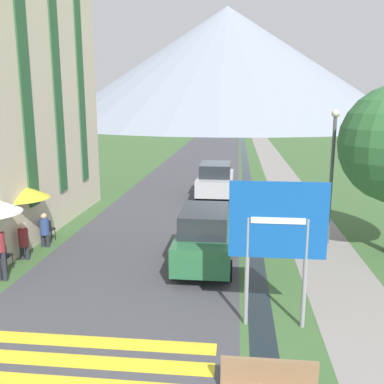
# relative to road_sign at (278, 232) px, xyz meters

# --- Properties ---
(ground_plane) EXTENTS (160.00, 160.00, 0.00)m
(ground_plane) POSITION_rel_road_sign_xyz_m (-1.48, 15.43, -2.26)
(ground_plane) COLOR #3D6033
(road) EXTENTS (6.40, 60.00, 0.01)m
(road) POSITION_rel_road_sign_xyz_m (-3.98, 25.43, -2.25)
(road) COLOR #424247
(road) RESTS_ON ground_plane
(footpath) EXTENTS (2.20, 60.00, 0.01)m
(footpath) POSITION_rel_road_sign_xyz_m (2.12, 25.43, -2.25)
(footpath) COLOR gray
(footpath) RESTS_ON ground_plane
(drainage_channel) EXTENTS (0.60, 60.00, 0.00)m
(drainage_channel) POSITION_rel_road_sign_xyz_m (-0.28, 25.43, -2.25)
(drainage_channel) COLOR black
(drainage_channel) RESTS_ON ground_plane
(crosswalk_marking) EXTENTS (5.44, 1.84, 0.01)m
(crosswalk_marking) POSITION_rel_road_sign_xyz_m (-3.98, -1.83, -2.25)
(crosswalk_marking) COLOR yellow
(crosswalk_marking) RESTS_ON ground_plane
(mountain_distant) EXTENTS (80.03, 80.03, 25.88)m
(mountain_distant) POSITION_rel_road_sign_xyz_m (-3.89, 92.33, 10.69)
(mountain_distant) COLOR gray
(mountain_distant) RESTS_ON ground_plane
(road_sign) EXTENTS (2.15, 0.11, 3.38)m
(road_sign) POSITION_rel_road_sign_xyz_m (0.00, 0.00, 0.00)
(road_sign) COLOR gray
(road_sign) RESTS_ON ground_plane
(parked_car_near) EXTENTS (1.77, 4.19, 1.82)m
(parked_car_near) POSITION_rel_road_sign_xyz_m (-1.88, 3.70, -1.35)
(parked_car_near) COLOR #28663D
(parked_car_near) RESTS_ON ground_plane
(parked_car_far) EXTENTS (1.97, 4.43, 1.82)m
(parked_car_far) POSITION_rel_road_sign_xyz_m (-2.08, 13.76, -1.34)
(parked_car_far) COLOR #B2B2B7
(parked_car_far) RESTS_ON ground_plane
(cafe_chair_near_left) EXTENTS (0.40, 0.40, 0.85)m
(cafe_chair_near_left) POSITION_rel_road_sign_xyz_m (-7.93, 2.41, -1.74)
(cafe_chair_near_left) COLOR black
(cafe_chair_near_left) RESTS_ON ground_plane
(cafe_chair_far_right) EXTENTS (0.40, 0.40, 0.85)m
(cafe_chair_far_right) POSITION_rel_road_sign_xyz_m (-8.01, 5.38, -1.74)
(cafe_chair_far_right) COLOR black
(cafe_chair_far_right) RESTS_ON ground_plane
(cafe_chair_far_left) EXTENTS (0.40, 0.40, 0.85)m
(cafe_chair_far_left) POSITION_rel_road_sign_xyz_m (-7.79, 5.21, -1.74)
(cafe_chair_far_left) COLOR black
(cafe_chair_far_left) RESTS_ON ground_plane
(cafe_umbrella_middle_yellow) EXTENTS (1.97, 1.97, 2.30)m
(cafe_umbrella_middle_yellow) POSITION_rel_road_sign_xyz_m (-8.29, 4.40, -0.20)
(cafe_umbrella_middle_yellow) COLOR #B7B2A8
(cafe_umbrella_middle_yellow) RESTS_ON ground_plane
(person_standing_terrace) EXTENTS (0.32, 0.32, 1.64)m
(person_standing_terrace) POSITION_rel_road_sign_xyz_m (-7.59, 1.74, -1.30)
(person_standing_terrace) COLOR #282833
(person_standing_terrace) RESTS_ON ground_plane
(person_seated_far) EXTENTS (0.32, 0.32, 1.25)m
(person_seated_far) POSITION_rel_road_sign_xyz_m (-7.77, 3.42, -1.56)
(person_seated_far) COLOR #282833
(person_seated_far) RESTS_ON ground_plane
(person_seated_near) EXTENTS (0.32, 0.32, 1.25)m
(person_seated_near) POSITION_rel_road_sign_xyz_m (-7.63, 4.67, -1.57)
(person_seated_near) COLOR #282833
(person_seated_near) RESTS_ON ground_plane
(streetlamp) EXTENTS (0.28, 0.28, 4.80)m
(streetlamp) POSITION_rel_road_sign_xyz_m (2.38, 6.08, 0.62)
(streetlamp) COLOR #515156
(streetlamp) RESTS_ON ground_plane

